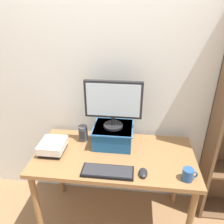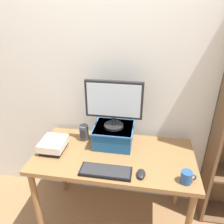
{
  "view_description": "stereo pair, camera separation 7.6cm",
  "coord_description": "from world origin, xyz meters",
  "views": [
    {
      "loc": [
        0.15,
        -1.46,
        1.89
      ],
      "look_at": [
        -0.03,
        0.06,
        1.14
      ],
      "focal_mm": 35.0,
      "sensor_mm": 36.0,
      "label": 1
    },
    {
      "loc": [
        0.23,
        -1.45,
        1.89
      ],
      "look_at": [
        -0.03,
        0.06,
        1.14
      ],
      "focal_mm": 35.0,
      "sensor_mm": 36.0,
      "label": 2
    }
  ],
  "objects": [
    {
      "name": "desk_speaker",
      "position": [
        -0.3,
        0.18,
        0.85
      ],
      "size": [
        0.08,
        0.09,
        0.14
      ],
      "color": "#4C4C51",
      "rests_on": "desk"
    },
    {
      "name": "back_wall",
      "position": [
        0.0,
        0.41,
        1.3
      ],
      "size": [
        7.0,
        0.08,
        2.6
      ],
      "color": "silver",
      "rests_on": "ground_plane"
    },
    {
      "name": "riser_box",
      "position": [
        -0.03,
        0.15,
        0.87
      ],
      "size": [
        0.34,
        0.31,
        0.17
      ],
      "color": "#195189",
      "rests_on": "desk"
    },
    {
      "name": "keyboard",
      "position": [
        -0.03,
        -0.23,
        0.79
      ],
      "size": [
        0.38,
        0.14,
        0.02
      ],
      "color": "black",
      "rests_on": "desk"
    },
    {
      "name": "computer_monitor",
      "position": [
        -0.03,
        0.15,
        1.18
      ],
      "size": [
        0.47,
        0.17,
        0.41
      ],
      "color": "black",
      "rests_on": "riser_box"
    },
    {
      "name": "book_stack",
      "position": [
        -0.51,
        -0.03,
        0.83
      ],
      "size": [
        0.2,
        0.23,
        0.1
      ],
      "color": "black",
      "rests_on": "desk"
    },
    {
      "name": "coffee_mug",
      "position": [
        0.54,
        -0.23,
        0.82
      ],
      "size": [
        0.11,
        0.08,
        0.09
      ],
      "color": "#234C84",
      "rests_on": "desk"
    },
    {
      "name": "computer_mouse",
      "position": [
        0.23,
        -0.22,
        0.8
      ],
      "size": [
        0.06,
        0.1,
        0.04
      ],
      "color": "black",
      "rests_on": "desk"
    },
    {
      "name": "ground_plane",
      "position": [
        0.0,
        0.0,
        0.0
      ],
      "size": [
        12.0,
        12.0,
        0.0
      ],
      "primitive_type": "plane",
      "color": "olive"
    },
    {
      "name": "desk",
      "position": [
        0.0,
        0.0,
        0.69
      ],
      "size": [
        1.32,
        0.66,
        0.78
      ],
      "color": "olive",
      "rests_on": "ground_plane"
    }
  ]
}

